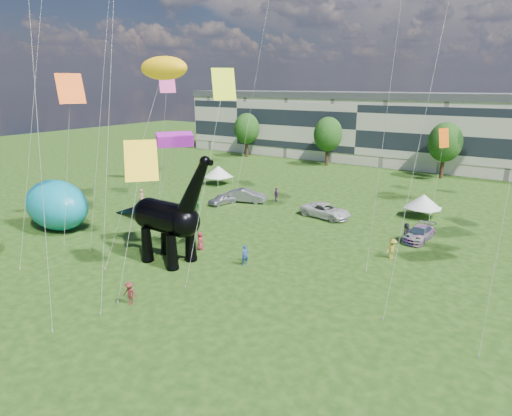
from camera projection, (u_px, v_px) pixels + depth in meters
The scene contains 14 objects.
ground at pixel (169, 296), 30.61m from camera, with size 220.00×220.00×0.00m, color #16330C.
terrace_row at pixel (366, 130), 82.76m from camera, with size 78.00×11.00×12.00m, color beige.
tree_far_left at pixel (247, 126), 87.16m from camera, with size 5.20×5.20×9.44m.
tree_mid_left at pixel (328, 131), 77.61m from camera, with size 5.20×5.20×9.44m.
tree_mid_right at pixel (446, 139), 66.99m from camera, with size 5.20×5.20×9.44m.
dinosaur_sculpture at pixel (163, 218), 36.05m from camera, with size 12.03×3.37×9.87m.
car_silver at pixel (222, 199), 53.86m from camera, with size 1.56×3.88×1.32m, color #BCBCC1.
car_grey at pixel (246, 196), 54.77m from camera, with size 1.77×5.08×1.67m, color slate.
car_white at pixel (326, 211), 48.42m from camera, with size 2.66×5.77×1.60m, color silver.
car_dark at pixel (419, 233), 41.39m from camera, with size 1.95×4.79×1.39m, color #595960.
gazebo_near at pixel (423, 201), 48.08m from camera, with size 4.56×4.56×2.72m.
gazebo_left at pixel (218, 171), 64.04m from camera, with size 4.65×4.65×2.84m.
inflatable_teal at pixel (57, 205), 44.20m from camera, with size 8.28×5.18×5.18m, color #0D87A2.
visitors at pixel (268, 222), 44.25m from camera, with size 49.23×38.26×1.85m.
Camera 1 is at (20.44, -19.57, 14.65)m, focal length 30.00 mm.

